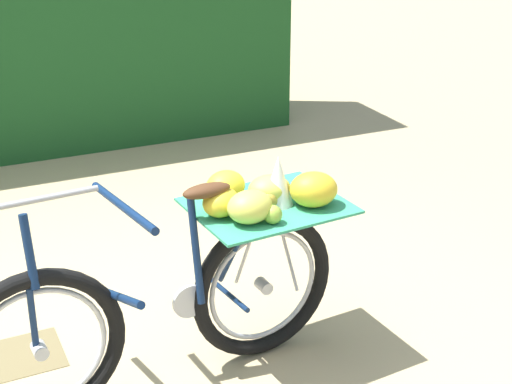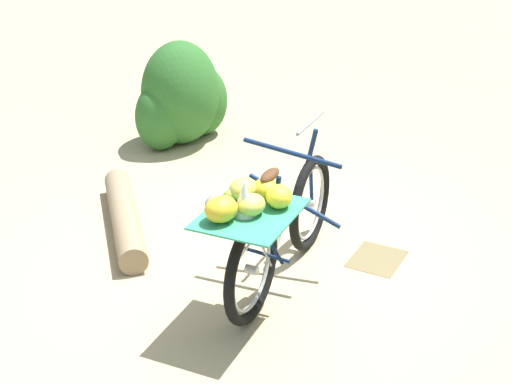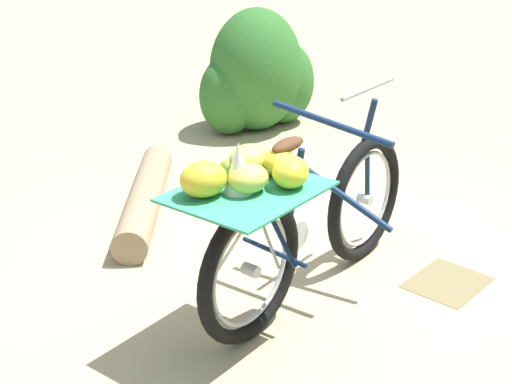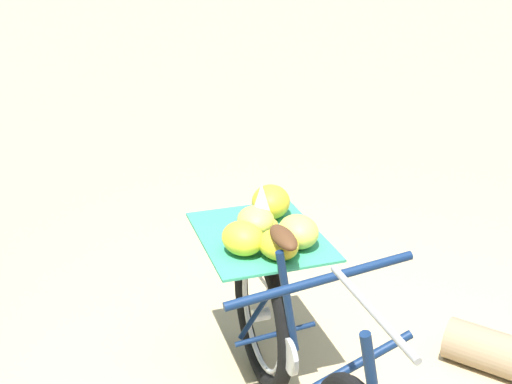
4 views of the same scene
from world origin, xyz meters
TOP-DOWN VIEW (x-y plane):
  - bicycle at (0.34, -0.01)m, footprint 1.79×0.71m
  - leaf_litter_patch at (-0.39, 0.48)m, footprint 0.44×0.36m

SIDE VIEW (x-z plane):
  - leaf_litter_patch at x=-0.39m, z-range 0.00..0.01m
  - bicycle at x=0.34m, z-range 0.00..1.03m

